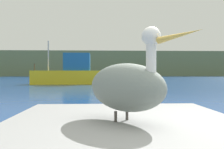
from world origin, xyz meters
name	(u,v)px	position (x,y,z in m)	size (l,w,h in m)	color
hillside_backdrop	(106,64)	(0.00, 83.16, 4.21)	(140.00, 17.99, 8.43)	#6B7A51
pelican	(126,86)	(-0.91, 0.19, 1.00)	(1.00, 1.25, 0.90)	gray
fishing_boat_yellow	(73,73)	(-4.09, 21.32, 1.09)	(7.62, 2.54, 4.30)	yellow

